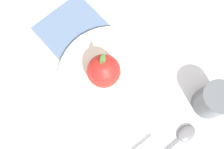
{
  "coord_description": "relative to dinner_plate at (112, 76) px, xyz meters",
  "views": [
    {
      "loc": [
        -0.16,
        0.02,
        0.6
      ],
      "look_at": [
        0.02,
        0.01,
        0.02
      ],
      "focal_mm": 40.02,
      "sensor_mm": 36.0,
      "label": 1
    }
  ],
  "objects": [
    {
      "name": "knife",
      "position": [
        -0.15,
        -0.09,
        -0.01
      ],
      "size": [
        0.14,
        0.19,
        0.01
      ],
      "color": "silver",
      "rests_on": "ground_plane"
    },
    {
      "name": "cup",
      "position": [
        -0.08,
        -0.22,
        0.04
      ],
      "size": [
        0.08,
        0.08,
        0.08
      ],
      "color": "#4C5156",
      "rests_on": "ground_plane"
    },
    {
      "name": "spoon",
      "position": [
        -0.16,
        -0.15,
        -0.0
      ],
      "size": [
        0.11,
        0.15,
        0.01
      ],
      "color": "#59595E",
      "rests_on": "ground_plane"
    },
    {
      "name": "ground_plane",
      "position": [
        -0.02,
        -0.01,
        -0.01
      ],
      "size": [
        2.4,
        2.4,
        0.0
      ],
      "primitive_type": "plane",
      "color": "silver"
    },
    {
      "name": "dinner_plate",
      "position": [
        0.0,
        0.0,
        0.0
      ],
      "size": [
        0.27,
        0.27,
        0.02
      ],
      "color": "silver",
      "rests_on": "ground_plane"
    },
    {
      "name": "linen_napkin",
      "position": [
        0.15,
        0.1,
        -0.01
      ],
      "size": [
        0.21,
        0.21,
        0.0
      ],
      "primitive_type": "cube",
      "rotation": [
        0.0,
        0.0,
        3.81
      ],
      "color": "slate",
      "rests_on": "ground_plane"
    },
    {
      "name": "apple",
      "position": [
        -0.0,
        0.02,
        0.05
      ],
      "size": [
        0.08,
        0.08,
        0.09
      ],
      "color": "#B21E19",
      "rests_on": "dinner_plate"
    }
  ]
}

